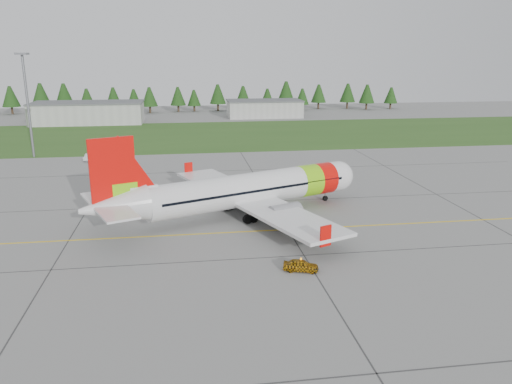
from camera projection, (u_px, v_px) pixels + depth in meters
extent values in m
plane|color=gray|center=(207.00, 261.00, 50.09)|extent=(320.00, 320.00, 0.00)
cylinder|color=silver|center=(253.00, 189.00, 64.12)|extent=(27.66, 14.50, 4.22)
sphere|color=silver|center=(338.00, 176.00, 70.98)|extent=(4.22, 4.22, 4.22)
cone|color=silver|center=(113.00, 207.00, 55.30)|extent=(8.61, 6.76, 4.22)
cube|color=black|center=(340.00, 173.00, 71.04)|extent=(2.66, 3.26, 0.61)
cylinder|color=#83D910|center=(307.00, 181.00, 68.34)|extent=(4.23, 5.04, 4.30)
cylinder|color=red|center=(322.00, 178.00, 69.61)|extent=(3.82, 4.88, 4.30)
cube|color=silver|center=(249.00, 198.00, 64.17)|extent=(18.54, 34.33, 0.39)
cube|color=red|center=(189.00, 169.00, 77.79)|extent=(1.28, 0.67, 2.16)
cube|color=red|center=(326.00, 236.00, 49.17)|extent=(1.28, 0.67, 2.16)
cylinder|color=gray|center=(238.00, 191.00, 70.07)|extent=(4.47, 3.57, 2.27)
cylinder|color=gray|center=(285.00, 213.00, 60.17)|extent=(4.47, 3.57, 2.27)
cube|color=red|center=(113.00, 175.00, 54.45)|extent=(4.76, 2.23, 8.23)
cube|color=#83D910|center=(125.00, 194.00, 55.66)|extent=(2.78, 1.48, 2.60)
cube|color=silver|center=(108.00, 205.00, 54.97)|extent=(7.89, 12.84, 0.24)
cylinder|color=slate|center=(325.00, 196.00, 70.62)|extent=(0.19, 0.19, 1.52)
cylinder|color=black|center=(325.00, 198.00, 70.72)|extent=(0.80, 0.56, 0.74)
cylinder|color=slate|center=(231.00, 202.00, 66.46)|extent=(0.24, 0.24, 2.06)
cylinder|color=black|center=(228.00, 206.00, 66.38)|extent=(1.23, 0.87, 1.13)
cylinder|color=slate|center=(254.00, 214.00, 61.42)|extent=(0.24, 0.24, 2.06)
cylinder|color=black|center=(251.00, 218.00, 61.34)|extent=(1.23, 0.87, 1.13)
imported|color=orange|center=(301.00, 255.00, 47.35)|extent=(1.49, 1.63, 3.38)
imported|color=silver|center=(88.00, 150.00, 97.26)|extent=(1.52, 1.45, 3.96)
cube|color=#30561E|center=(191.00, 135.00, 128.30)|extent=(320.00, 50.00, 0.03)
cube|color=gold|center=(203.00, 234.00, 57.72)|extent=(120.00, 0.25, 0.02)
cube|color=#A8A8A3|center=(88.00, 113.00, 150.04)|extent=(32.00, 14.00, 6.00)
cube|color=#A8A8A3|center=(264.00, 109.00, 165.44)|extent=(24.00, 12.00, 5.20)
cylinder|color=slate|center=(28.00, 107.00, 98.30)|extent=(0.50, 0.50, 20.00)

